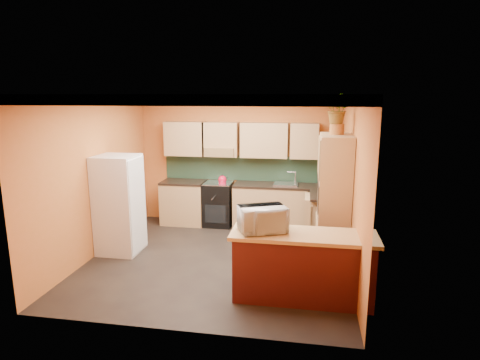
% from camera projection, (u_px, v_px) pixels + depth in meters
% --- Properties ---
extents(room_shell, '(4.24, 4.24, 2.72)m').
position_uv_depth(room_shell, '(221.00, 133.00, 6.53)').
color(room_shell, black).
rests_on(room_shell, ground).
extents(base_cabinets_back, '(3.65, 0.60, 0.88)m').
position_uv_depth(base_cabinets_back, '(248.00, 206.00, 8.30)').
color(base_cabinets_back, tan).
rests_on(base_cabinets_back, ground).
extents(countertop_back, '(3.65, 0.62, 0.04)m').
position_uv_depth(countertop_back, '(248.00, 184.00, 8.21)').
color(countertop_back, black).
rests_on(countertop_back, base_cabinets_back).
extents(stove, '(0.58, 0.58, 0.91)m').
position_uv_depth(stove, '(218.00, 204.00, 8.40)').
color(stove, black).
rests_on(stove, ground).
extents(kettle, '(0.20, 0.20, 0.18)m').
position_uv_depth(kettle, '(222.00, 179.00, 8.23)').
color(kettle, red).
rests_on(kettle, stove).
extents(sink, '(0.48, 0.40, 0.03)m').
position_uv_depth(sink, '(286.00, 184.00, 8.07)').
color(sink, silver).
rests_on(sink, countertop_back).
extents(base_cabinets_right, '(0.60, 0.80, 0.88)m').
position_uv_depth(base_cabinets_right, '(326.00, 220.00, 7.36)').
color(base_cabinets_right, tan).
rests_on(base_cabinets_right, ground).
extents(countertop_right, '(0.62, 0.80, 0.04)m').
position_uv_depth(countertop_right, '(327.00, 196.00, 7.26)').
color(countertop_right, black).
rests_on(countertop_right, base_cabinets_right).
extents(fridge, '(0.68, 0.66, 1.70)m').
position_uv_depth(fridge, '(119.00, 204.00, 6.88)').
color(fridge, silver).
rests_on(fridge, ground).
extents(pantry, '(0.48, 0.90, 2.10)m').
position_uv_depth(pantry, '(333.00, 201.00, 6.33)').
color(pantry, tan).
rests_on(pantry, ground).
extents(fern_pot, '(0.22, 0.22, 0.16)m').
position_uv_depth(fern_pot, '(337.00, 129.00, 6.14)').
color(fern_pot, brown).
rests_on(fern_pot, pantry).
extents(fern, '(0.49, 0.45, 0.46)m').
position_uv_depth(fern, '(338.00, 109.00, 6.08)').
color(fern, tan).
rests_on(fern, fern_pot).
extents(breakfast_bar, '(1.80, 0.55, 0.88)m').
position_uv_depth(breakfast_bar, '(302.00, 268.00, 5.31)').
color(breakfast_bar, '#451110').
rests_on(breakfast_bar, ground).
extents(bar_top, '(1.90, 0.65, 0.05)m').
position_uv_depth(bar_top, '(304.00, 235.00, 5.21)').
color(bar_top, tan).
rests_on(bar_top, breakfast_bar).
extents(microwave, '(0.72, 0.61, 0.33)m').
position_uv_depth(microwave, '(262.00, 219.00, 5.26)').
color(microwave, silver).
rests_on(microwave, bar_top).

